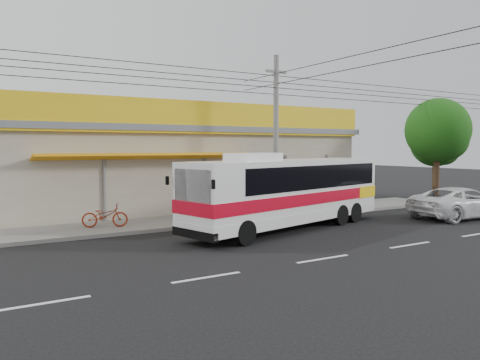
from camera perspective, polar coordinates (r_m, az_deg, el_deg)
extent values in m
plane|color=black|center=(16.71, 4.40, -7.85)|extent=(120.00, 120.00, 0.00)
cube|color=slate|center=(21.78, -4.80, -4.87)|extent=(30.00, 3.20, 0.15)
cube|color=gray|center=(26.70, -10.12, 1.09)|extent=(22.00, 8.00, 4.20)
cube|color=#5A5C61|center=(26.68, -10.18, 5.92)|extent=(22.60, 8.60, 0.30)
cube|color=yellow|center=(22.91, -6.51, 7.66)|extent=(22.00, 0.24, 1.60)
cube|color=red|center=(22.13, -11.24, 7.74)|extent=(9.00, 0.10, 1.20)
cube|color=#1B6712|center=(26.25, 6.65, 7.19)|extent=(2.40, 0.10, 1.10)
cube|color=navy|center=(27.97, 11.07, 6.94)|extent=(2.20, 0.10, 1.10)
cube|color=orange|center=(21.94, -11.04, 2.81)|extent=(10.00, 1.20, 0.37)
cube|color=silver|center=(19.61, 5.97, -1.22)|extent=(10.62, 4.70, 2.52)
cube|color=#B8071B|center=(19.64, 5.96, -2.11)|extent=(10.67, 4.75, 0.48)
cube|color=yellow|center=(23.32, 12.91, -1.22)|extent=(1.90, 2.51, 0.52)
cube|color=black|center=(20.04, 7.06, 0.50)|extent=(8.95, 4.30, 0.95)
cube|color=black|center=(15.91, -5.67, -1.02)|extent=(0.61, 1.88, 1.30)
cube|color=silver|center=(17.89, 1.65, 2.83)|extent=(2.32, 1.70, 0.31)
cylinder|color=black|center=(16.41, 0.62, -6.45)|extent=(0.94, 0.49, 0.90)
cylinder|color=black|center=(17.81, -3.95, -5.63)|extent=(0.94, 0.49, 0.90)
cylinder|color=black|center=(22.10, 13.73, -3.85)|extent=(0.94, 0.49, 0.90)
cylinder|color=black|center=(23.16, 9.56, -3.44)|extent=(0.94, 0.49, 0.90)
imported|color=maroon|center=(20.03, -16.15, -4.18)|extent=(1.94, 1.22, 0.96)
imported|color=silver|center=(25.16, 25.39, -2.50)|extent=(5.55, 2.87, 1.49)
cylinder|color=slate|center=(22.96, 4.39, 5.26)|extent=(0.26, 0.26, 7.87)
cube|color=slate|center=(23.24, 4.44, 13.04)|extent=(1.18, 0.12, 0.12)
cylinder|color=#2F2213|center=(33.71, 22.62, 0.21)|extent=(0.31, 0.31, 2.76)
sphere|color=#17430E|center=(33.65, 22.73, 4.32)|extent=(3.28, 3.28, 3.28)
sphere|color=#17430E|center=(33.91, 23.58, 3.42)|extent=(2.07, 2.07, 2.07)
cylinder|color=#2F2213|center=(31.32, 22.80, 0.41)|extent=(0.37, 0.37, 3.27)
sphere|color=#17430E|center=(31.29, 22.95, 5.64)|extent=(3.88, 3.88, 3.88)
sphere|color=#17430E|center=(31.59, 24.02, 4.48)|extent=(2.45, 2.45, 2.45)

